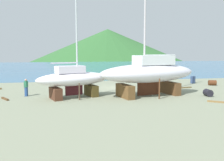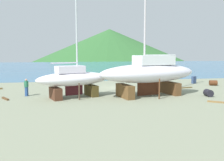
# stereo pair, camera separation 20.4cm
# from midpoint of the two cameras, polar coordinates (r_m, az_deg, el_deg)

# --- Properties ---
(ground_plane) EXTENTS (45.49, 45.49, 0.00)m
(ground_plane) POSITION_cam_midpoint_polar(r_m,az_deg,el_deg) (23.99, 3.02, -3.23)
(ground_plane) COLOR gray
(sea_water) EXTENTS (165.02, 65.81, 0.01)m
(sea_water) POSITION_cam_midpoint_polar(r_m,az_deg,el_deg) (67.63, -5.47, 3.25)
(sea_water) COLOR teal
(sea_water) RESTS_ON ground
(headland_hill) EXTENTS (172.34, 172.34, 36.72)m
(headland_hill) POSITION_cam_midpoint_polar(r_m,az_deg,el_deg) (154.99, -0.56, 5.28)
(headland_hill) COLOR #326832
(headland_hill) RESTS_ON ground
(sailboat_far_slipway) EXTENTS (7.28, 4.48, 10.48)m
(sailboat_far_slipway) POSITION_cam_midpoint_polar(r_m,az_deg,el_deg) (22.24, -8.81, 0.34)
(sailboat_far_slipway) COLOR #4B3E1C
(sailboat_far_slipway) RESTS_ON ground
(sailboat_mid_port) EXTENTS (10.45, 5.44, 16.96)m
(sailboat_mid_port) POSITION_cam_midpoint_polar(r_m,az_deg,el_deg) (23.13, 9.02, 1.87)
(sailboat_mid_port) COLOR brown
(sailboat_mid_port) RESTS_ON ground
(worker) EXTENTS (0.34, 0.48, 1.65)m
(worker) POSITION_cam_midpoint_polar(r_m,az_deg,el_deg) (24.20, -19.33, -1.48)
(worker) COLOR #284985
(worker) RESTS_ON ground
(barrel_tipped_center) EXTENTS (0.73, 0.89, 0.66)m
(barrel_tipped_center) POSITION_cam_midpoint_polar(r_m,az_deg,el_deg) (24.49, 22.04, -2.74)
(barrel_tipped_center) COLOR black
(barrel_tipped_center) RESTS_ON ground
(barrel_tipped_left) EXTENTS (0.79, 0.79, 0.93)m
(barrel_tipped_left) POSITION_cam_midpoint_polar(r_m,az_deg,el_deg) (33.85, 18.92, 0.15)
(barrel_tipped_left) COLOR #33466F
(barrel_tipped_left) RESTS_ON ground
(barrel_rust_far) EXTENTS (1.04, 0.88, 0.65)m
(barrel_rust_far) POSITION_cam_midpoint_polar(r_m,az_deg,el_deg) (32.61, 22.95, -0.52)
(barrel_rust_far) COLOR #582F19
(barrel_rust_far) RESTS_ON ground
(timber_plank_near) EXTENTS (1.78, 1.41, 0.12)m
(timber_plank_near) POSITION_cam_midpoint_polar(r_m,az_deg,el_deg) (21.82, 24.56, -4.70)
(timber_plank_near) COLOR olive
(timber_plank_near) RESTS_ON ground
(timber_plank_far) EXTENTS (0.90, 1.31, 0.15)m
(timber_plank_far) POSITION_cam_midpoint_polar(r_m,az_deg,el_deg) (23.29, -23.67, -3.93)
(timber_plank_far) COLOR brown
(timber_plank_far) RESTS_ON ground
(timber_long_fore) EXTENTS (2.82, 0.83, 0.12)m
(timber_long_fore) POSITION_cam_midpoint_polar(r_m,az_deg,el_deg) (28.85, 16.36, -1.68)
(timber_long_fore) COLOR brown
(timber_long_fore) RESTS_ON ground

